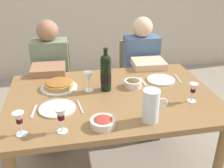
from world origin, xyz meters
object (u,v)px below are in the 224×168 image
Objects in this scene: dinner_plate_right_setting at (57,108)px; diner_right at (143,74)px; wine_glass_centre at (89,78)px; diner_left at (52,80)px; chair_right at (137,75)px; water_pitcher at (151,108)px; chair_left at (54,81)px; olive_bowl at (133,83)px; dinner_plate_left_setting at (161,80)px; wine_glass_right_diner at (193,89)px; salad_bowl at (103,122)px; wine_glass_left_diner at (61,115)px; baked_tart at (59,85)px; dining_table at (112,106)px; wine_bottle at (106,73)px; wine_glass_spare at (19,119)px.

dinner_plate_right_setting is 1.15m from diner_right.
wine_glass_centre is 0.34m from dinner_plate_right_setting.
diner_left reaches higher than chair_right.
chair_left is (-0.61, 1.29, -0.36)m from water_pitcher.
chair_left is (-0.63, 0.81, -0.30)m from olive_bowl.
chair_left is at bearing 140.06° from dinner_plate_left_setting.
wine_glass_right_diner is at bearing 140.83° from diner_left.
dinner_plate_right_setting is at bearing -160.27° from dinner_plate_left_setting.
chair_left reaches higher than salad_bowl.
diner_right is at bearing 95.58° from wine_glass_right_diner.
dinner_plate_left_setting is at bearing 15.42° from olive_bowl.
dinner_plate_right_setting is 0.21× the size of diner_right.
wine_glass_left_diner is 1.09m from diner_left.
dinner_plate_right_setting is at bearing 52.75° from chair_right.
dining_table is at bearing -27.23° from baked_tart.
diner_right is (-0.08, 0.84, -0.24)m from wine_glass_right_diner.
wine_glass_right_diner is (0.34, -0.30, 0.06)m from olive_bowl.
wine_bottle reaches higher than water_pitcher.
water_pitcher is 0.18× the size of diner_right.
diner_left reaches higher than salad_bowl.
salad_bowl is 1.12m from diner_left.
wine_glass_right_diner is 0.90× the size of wine_glass_centre.
baked_tart is (-0.38, 0.19, 0.12)m from dining_table.
wine_glass_left_diner reaches higher than wine_glass_centre.
dining_table is at bearing 160.01° from wine_glass_right_diner.
diner_left reaches higher than chair_left.
wine_glass_spare is (-0.56, -0.46, -0.04)m from wine_bottle.
diner_right is at bearing 89.53° from dinner_plate_left_setting.
diner_left is at bearing 138.29° from wine_glass_right_diner.
salad_bowl is (0.25, -0.56, 0.00)m from baked_tart.
wine_glass_spare is (-0.59, -0.36, 0.19)m from dining_table.
chair_left is at bearing 95.53° from baked_tart.
wine_glass_spare is (-0.43, -0.47, -0.01)m from wine_glass_centre.
chair_left is 0.26m from diner_left.
baked_tart is at bearing 114.06° from salad_bowl.
wine_glass_right_diner is at bearing 96.60° from chair_right.
dining_table is at bearing 31.55° from wine_glass_spare.
diner_left reaches higher than dinner_plate_right_setting.
chair_right is at bearing 39.82° from baked_tart.
chair_left is (0.14, 1.28, -0.37)m from wine_glass_spare.
olive_bowl is 0.16× the size of chair_left.
salad_bowl is (-0.13, -0.37, 0.12)m from dining_table.
salad_bowl is 0.68m from wine_glass_right_diner.
water_pitcher is 1.24m from diner_left.
baked_tart is 0.32× the size of chair_left.
chair_left is at bearing 0.57° from chair_right.
chair_right is at bearing 65.20° from salad_bowl.
wine_glass_right_diner is at bearing 25.85° from water_pitcher.
wine_glass_right_diner is (0.55, -0.29, -0.05)m from wine_bottle.
wine_glass_right_diner is 0.12× the size of diner_left.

